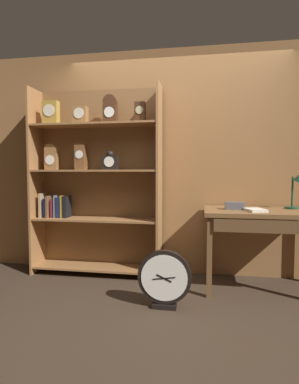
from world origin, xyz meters
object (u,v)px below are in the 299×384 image
Objects in this scene: toolbox_small at (234,206)px; bookshelf at (93,179)px; round_clock_large at (164,279)px; desk_lamp at (297,186)px; open_repair_manual at (255,210)px; workbench at (262,220)px.

bookshelf is at bearing 172.64° from toolbox_small.
bookshelf is 4.21× the size of round_clock_large.
bookshelf is 5.44× the size of desk_lamp.
open_repair_manual is (-0.45, -0.26, -0.22)m from desk_lamp.
toolbox_small is at bearing 174.84° from workbench.
bookshelf is 1.81m from open_repair_manual.
workbench is 5.11× the size of open_repair_manual.
open_repair_manual is 0.43× the size of round_clock_large.
workbench is at bearing 32.44° from round_clock_large.
round_clock_large is (-0.82, -0.47, -0.56)m from open_repair_manual.
desk_lamp reaches higher than round_clock_large.
bookshelf is at bearing 172.96° from workbench.
bookshelf is 1.49m from round_clock_large.
workbench is 0.30m from toolbox_small.
round_clock_large is (-0.90, -0.57, -0.45)m from workbench.
bookshelf reaches higher than round_clock_large.
bookshelf is at bearing 139.46° from round_clock_large.
desk_lamp is at bearing 13.55° from open_repair_manual.
open_repair_manual is 1.10m from round_clock_large.
toolbox_small is at bearing 42.98° from round_clock_large.
toolbox_small is (-0.26, 0.02, 0.14)m from workbench.
bookshelf reaches higher than workbench.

